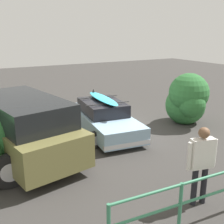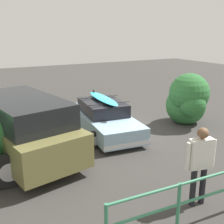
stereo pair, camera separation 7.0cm
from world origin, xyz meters
name	(u,v)px [view 1 (the left image)]	position (x,y,z in m)	size (l,w,h in m)	color
ground_plane	(118,131)	(0.00, 0.00, -0.01)	(44.00, 44.00, 0.02)	#383533
sedan_car	(104,118)	(0.55, -0.15, 0.56)	(2.48, 4.34, 1.46)	#8CADC6
suv_car	(23,127)	(3.68, 0.69, 0.98)	(3.27, 4.85, 1.88)	brown
person_bystander	(202,159)	(0.88, 4.98, 1.08)	(0.69, 0.31, 1.80)	black
bush_near_left	(188,100)	(-2.91, 0.63, 0.99)	(1.77, 2.00, 2.20)	#4C3828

